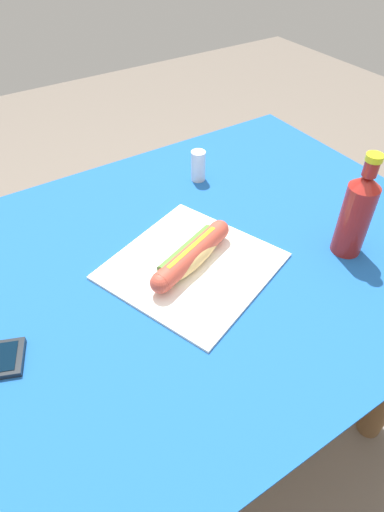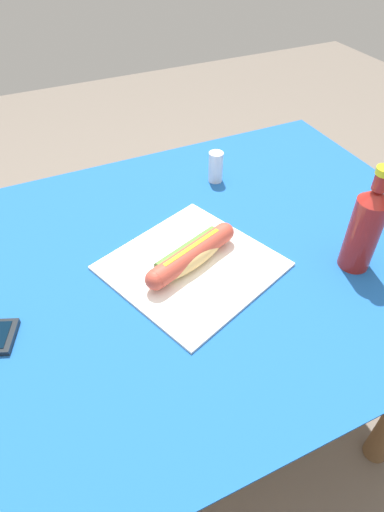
{
  "view_description": "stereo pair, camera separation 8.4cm",
  "coord_description": "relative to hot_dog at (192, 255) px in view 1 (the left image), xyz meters",
  "views": [
    {
      "loc": [
        -0.34,
        -0.54,
        1.34
      ],
      "look_at": [
        -0.01,
        -0.03,
        0.77
      ],
      "focal_mm": 30.05,
      "sensor_mm": 36.0,
      "label": 1
    },
    {
      "loc": [
        -0.27,
        -0.58,
        1.34
      ],
      "look_at": [
        -0.01,
        -0.03,
        0.77
      ],
      "focal_mm": 30.05,
      "sensor_mm": 36.0,
      "label": 2
    }
  ],
  "objects": [
    {
      "name": "salt_shaker",
      "position": [
        0.19,
        0.26,
        0.01
      ],
      "size": [
        0.04,
        0.04,
        0.08
      ],
      "primitive_type": "cylinder",
      "color": "silver",
      "rests_on": "dining_table"
    },
    {
      "name": "soda_bottle",
      "position": [
        0.3,
        -0.13,
        0.06
      ],
      "size": [
        0.06,
        0.06,
        0.22
      ],
      "color": "maroon",
      "rests_on": "dining_table"
    },
    {
      "name": "paper_wrapper",
      "position": [
        0.0,
        -0.0,
        -0.03
      ],
      "size": [
        0.38,
        0.37,
        0.01
      ],
      "primitive_type": "cube",
      "rotation": [
        0.0,
        0.0,
        0.36
      ],
      "color": "white",
      "rests_on": "dining_table"
    },
    {
      "name": "dining_table",
      "position": [
        0.01,
        0.03,
        -0.16
      ],
      "size": [
        1.17,
        0.86,
        0.74
      ],
      "color": "brown",
      "rests_on": "ground"
    },
    {
      "name": "ground_plane",
      "position": [
        0.01,
        0.03,
        -0.77
      ],
      "size": [
        6.0,
        6.0,
        0.0
      ],
      "primitive_type": "plane",
      "color": "#6B6056",
      "rests_on": "ground"
    },
    {
      "name": "hot_dog",
      "position": [
        0.0,
        0.0,
        0.0
      ],
      "size": [
        0.22,
        0.11,
        0.05
      ],
      "color": "#DBB26B",
      "rests_on": "paper_wrapper"
    }
  ]
}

